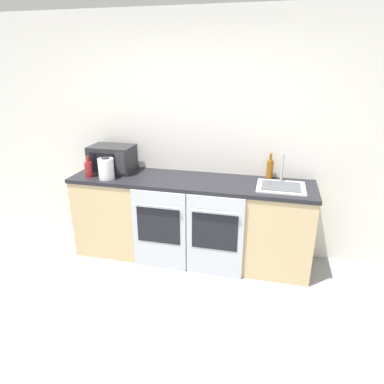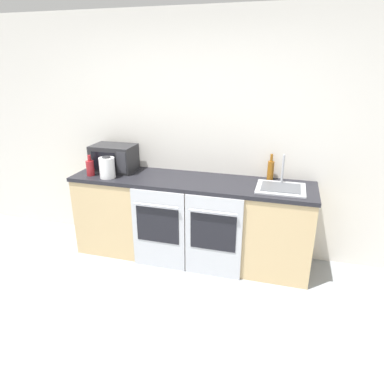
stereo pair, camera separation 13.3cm
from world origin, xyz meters
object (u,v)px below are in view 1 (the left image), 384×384
Objects in this scene: oven_right at (215,237)px; bottle_red at (89,169)px; sink at (281,186)px; bottle_amber at (270,169)px; microwave at (112,159)px; oven_left at (159,231)px; kettle at (106,169)px.

bottle_red reaches higher than oven_right.
oven_right is at bearing -153.73° from sink.
bottle_red is 2.02m from sink.
sink is (0.12, -0.26, -0.09)m from bottle_amber.
microwave reaches higher than bottle_red.
oven_left is at bearing -11.18° from bottle_red.
microwave reaches higher than bottle_amber.
microwave reaches higher than kettle.
oven_left is 1.33m from bottle_amber.
sink is at bearing -3.42° from microwave.
bottle_red is at bearing 175.43° from kettle.
kettle is (0.05, -0.26, -0.04)m from microwave.
kettle is 1.81m from sink.
bottle_red is at bearing 168.82° from oven_left.
bottle_amber is at bearing 115.42° from sink.
sink is at bearing 3.73° from bottle_red.
microwave is at bearing 148.65° from oven_left.
microwave is 2.10× the size of bottle_red.
sink is at bearing 14.04° from oven_left.
bottle_red is at bearing 173.37° from oven_right.
kettle is at bearing -78.75° from microwave.
bottle_amber is 0.30m from sink.
sink reaches higher than bottle_red.
oven_right is 3.17× the size of bottle_amber.
kettle is at bearing -166.37° from bottle_amber.
microwave is 1.74m from bottle_amber.
oven_right is 0.83m from sink.
oven_left is 1.84× the size of microwave.
kettle is (0.22, -0.02, 0.02)m from bottle_red.
bottle_amber is at bearing 4.86° from microwave.
oven_right is at bearing -130.76° from bottle_amber.
bottle_red is 1.93m from bottle_amber.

